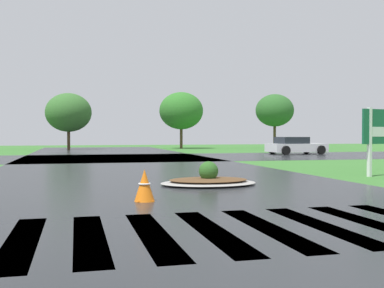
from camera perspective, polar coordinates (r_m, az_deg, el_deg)
The scene contains 7 objects.
asphalt_roadway at distance 13.41m, azimuth -3.42°, elevation -5.02°, with size 11.43×80.00×0.01m, color #232628.
asphalt_cross_road at distance 29.13m, azimuth -9.15°, elevation -1.67°, with size 90.00×10.29×0.01m, color #232628.
crosswalk_stripes at distance 7.32m, azimuth 5.86°, elevation -10.25°, with size 6.75×3.40×0.01m.
median_island at distance 13.49m, azimuth 2.02°, elevation -4.41°, with size 2.77×2.02×0.68m.
car_silver_hatch at distance 35.11m, azimuth 12.42°, elevation -0.23°, with size 4.36×2.45×1.25m.
traffic_cone at distance 10.24m, azimuth -5.78°, elevation -5.06°, with size 0.45×0.45×0.70m.
background_treeline at distance 45.98m, azimuth -11.20°, elevation 3.85°, with size 45.30×5.00×5.70m.
Camera 1 is at (-2.44, -3.10, 1.46)m, focal length 43.96 mm.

